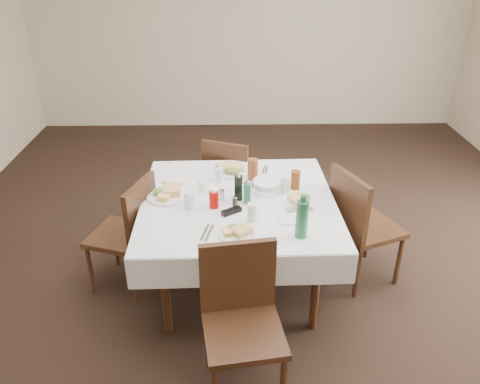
% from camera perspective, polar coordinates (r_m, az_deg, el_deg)
% --- Properties ---
extents(ground_plane, '(7.00, 7.00, 0.00)m').
position_cam_1_polar(ground_plane, '(3.97, 2.81, -9.28)').
color(ground_plane, black).
extents(room_shell, '(6.04, 7.04, 2.80)m').
position_cam_1_polar(room_shell, '(3.23, 3.54, 15.62)').
color(room_shell, beige).
rests_on(room_shell, ground).
extents(dining_table, '(1.43, 1.43, 0.76)m').
position_cam_1_polar(dining_table, '(3.43, -0.22, -2.02)').
color(dining_table, black).
rests_on(dining_table, ground).
extents(chair_north, '(0.55, 0.55, 0.90)m').
position_cam_1_polar(chair_north, '(4.25, -1.28, 1.69)').
color(chair_north, black).
rests_on(chair_north, ground).
extents(chair_south, '(0.50, 0.50, 0.94)m').
position_cam_1_polar(chair_south, '(2.78, 0.11, -14.31)').
color(chair_south, black).
rests_on(chair_south, ground).
extents(chair_east, '(0.59, 0.59, 0.95)m').
position_cam_1_polar(chair_east, '(3.66, 14.19, -3.47)').
color(chair_east, black).
rests_on(chair_east, ground).
extents(chair_west, '(0.54, 0.54, 0.91)m').
position_cam_1_polar(chair_west, '(3.60, -13.20, -4.33)').
color(chair_west, black).
rests_on(chair_west, ground).
extents(meal_north, '(0.28, 0.28, 0.06)m').
position_cam_1_polar(meal_north, '(3.78, -1.12, 2.72)').
color(meal_north, white).
rests_on(meal_north, dining_table).
extents(meal_south, '(0.23, 0.23, 0.05)m').
position_cam_1_polar(meal_south, '(2.99, -0.39, -4.84)').
color(meal_south, white).
rests_on(meal_south, dining_table).
extents(meal_east, '(0.24, 0.24, 0.05)m').
position_cam_1_polar(meal_east, '(3.38, 7.20, -0.85)').
color(meal_east, white).
rests_on(meal_east, dining_table).
extents(meal_west, '(0.30, 0.30, 0.07)m').
position_cam_1_polar(meal_west, '(3.46, -8.84, -0.17)').
color(meal_west, white).
rests_on(meal_west, dining_table).
extents(side_plate_a, '(0.14, 0.14, 0.01)m').
position_cam_1_polar(side_plate_a, '(3.67, -4.24, 1.48)').
color(side_plate_a, white).
rests_on(side_plate_a, dining_table).
extents(side_plate_b, '(0.14, 0.14, 0.01)m').
position_cam_1_polar(side_plate_b, '(3.16, 5.90, -3.37)').
color(side_plate_b, white).
rests_on(side_plate_b, dining_table).
extents(water_n, '(0.06, 0.06, 0.11)m').
position_cam_1_polar(water_n, '(3.62, -2.49, 2.04)').
color(water_n, silver).
rests_on(water_n, dining_table).
extents(water_s, '(0.07, 0.07, 0.13)m').
position_cam_1_polar(water_s, '(3.11, 1.51, -2.46)').
color(water_s, silver).
rests_on(water_s, dining_table).
extents(water_e, '(0.06, 0.06, 0.12)m').
position_cam_1_polar(water_e, '(3.48, 5.53, 0.92)').
color(water_e, silver).
rests_on(water_e, dining_table).
extents(water_w, '(0.07, 0.07, 0.13)m').
position_cam_1_polar(water_w, '(3.26, -6.20, -1.05)').
color(water_w, silver).
rests_on(water_w, dining_table).
extents(iced_tea_a, '(0.08, 0.08, 0.17)m').
position_cam_1_polar(iced_tea_a, '(3.65, 1.56, 2.79)').
color(iced_tea_a, brown).
rests_on(iced_tea_a, dining_table).
extents(iced_tea_b, '(0.07, 0.07, 0.14)m').
position_cam_1_polar(iced_tea_b, '(3.53, 6.77, 1.48)').
color(iced_tea_b, brown).
rests_on(iced_tea_b, dining_table).
extents(bread_basket, '(0.24, 0.24, 0.08)m').
position_cam_1_polar(bread_basket, '(3.50, 3.37, 0.76)').
color(bread_basket, silver).
rests_on(bread_basket, dining_table).
extents(oil_cruet_dark, '(0.06, 0.06, 0.23)m').
position_cam_1_polar(oil_cruet_dark, '(3.35, -0.20, 0.62)').
color(oil_cruet_dark, black).
rests_on(oil_cruet_dark, dining_table).
extents(oil_cruet_green, '(0.05, 0.05, 0.20)m').
position_cam_1_polar(oil_cruet_green, '(3.31, 0.86, -0.03)').
color(oil_cruet_green, '#266843').
rests_on(oil_cruet_green, dining_table).
extents(ketchup_bottle, '(0.07, 0.07, 0.15)m').
position_cam_1_polar(ketchup_bottle, '(3.26, -3.20, -0.82)').
color(ketchup_bottle, '#B70700').
rests_on(ketchup_bottle, dining_table).
extents(salt_shaker, '(0.04, 0.04, 0.09)m').
position_cam_1_polar(salt_shaker, '(3.37, -2.22, -0.34)').
color(salt_shaker, white).
rests_on(salt_shaker, dining_table).
extents(pepper_shaker, '(0.03, 0.03, 0.07)m').
position_cam_1_polar(pepper_shaker, '(3.29, -0.65, -1.11)').
color(pepper_shaker, '#402C1F').
rests_on(pepper_shaker, dining_table).
extents(coffee_mug, '(0.11, 0.11, 0.08)m').
position_cam_1_polar(coffee_mug, '(3.50, -4.44, 0.70)').
color(coffee_mug, white).
rests_on(coffee_mug, dining_table).
extents(sunglasses, '(0.15, 0.12, 0.03)m').
position_cam_1_polar(sunglasses, '(3.22, -1.05, -2.35)').
color(sunglasses, black).
rests_on(sunglasses, dining_table).
extents(green_bottle, '(0.08, 0.08, 0.30)m').
position_cam_1_polar(green_bottle, '(2.93, 7.56, -3.23)').
color(green_bottle, '#266843').
rests_on(green_bottle, dining_table).
extents(sugar_caddy, '(0.09, 0.05, 0.04)m').
position_cam_1_polar(sugar_caddy, '(3.35, 6.67, -1.11)').
color(sugar_caddy, white).
rests_on(sugar_caddy, dining_table).
extents(cutlery_n, '(0.07, 0.16, 0.01)m').
position_cam_1_polar(cutlery_n, '(3.83, 3.08, 2.68)').
color(cutlery_n, silver).
rests_on(cutlery_n, dining_table).
extents(cutlery_s, '(0.09, 0.21, 0.01)m').
position_cam_1_polar(cutlery_s, '(3.01, -4.02, -4.99)').
color(cutlery_s, silver).
rests_on(cutlery_s, dining_table).
extents(cutlery_e, '(0.19, 0.06, 0.01)m').
position_cam_1_polar(cutlery_e, '(3.27, 7.26, -2.22)').
color(cutlery_e, silver).
rests_on(cutlery_e, dining_table).
extents(cutlery_w, '(0.17, 0.08, 0.01)m').
position_cam_1_polar(cutlery_w, '(3.63, -8.30, 0.95)').
color(cutlery_w, silver).
rests_on(cutlery_w, dining_table).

